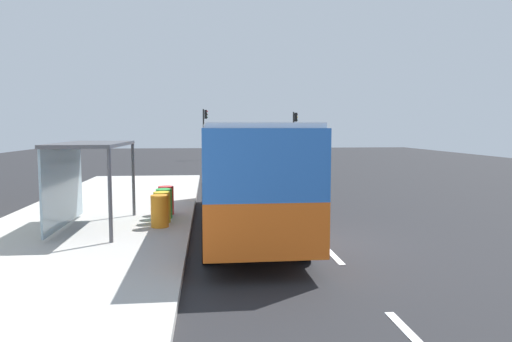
% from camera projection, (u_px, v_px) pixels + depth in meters
% --- Properties ---
extents(ground_plane, '(56.00, 92.00, 0.04)m').
position_uv_depth(ground_plane, '(258.00, 183.00, 26.73)').
color(ground_plane, '#262628').
extents(sidewalk_platform, '(6.20, 30.00, 0.18)m').
position_uv_depth(sidewalk_platform, '(86.00, 229.00, 14.19)').
color(sidewalk_platform, beige).
rests_on(sidewalk_platform, ground).
extents(lane_stripe_seg_0, '(0.16, 2.20, 0.01)m').
position_uv_depth(lane_stripe_seg_0, '(417.00, 342.00, 6.93)').
color(lane_stripe_seg_0, silver).
rests_on(lane_stripe_seg_0, ground).
extents(lane_stripe_seg_1, '(0.16, 2.20, 0.01)m').
position_uv_depth(lane_stripe_seg_1, '(330.00, 252.00, 11.88)').
color(lane_stripe_seg_1, silver).
rests_on(lane_stripe_seg_1, ground).
extents(lane_stripe_seg_2, '(0.16, 2.20, 0.01)m').
position_uv_depth(lane_stripe_seg_2, '(294.00, 216.00, 16.84)').
color(lane_stripe_seg_2, silver).
rests_on(lane_stripe_seg_2, ground).
extents(lane_stripe_seg_3, '(0.16, 2.20, 0.01)m').
position_uv_depth(lane_stripe_seg_3, '(275.00, 196.00, 21.79)').
color(lane_stripe_seg_3, silver).
rests_on(lane_stripe_seg_3, ground).
extents(lane_stripe_seg_4, '(0.16, 2.20, 0.01)m').
position_uv_depth(lane_stripe_seg_4, '(262.00, 183.00, 26.75)').
color(lane_stripe_seg_4, silver).
rests_on(lane_stripe_seg_4, ground).
extents(lane_stripe_seg_5, '(0.16, 2.20, 0.01)m').
position_uv_depth(lane_stripe_seg_5, '(254.00, 174.00, 31.70)').
color(lane_stripe_seg_5, silver).
rests_on(lane_stripe_seg_5, ground).
extents(lane_stripe_seg_6, '(0.16, 2.20, 0.01)m').
position_uv_depth(lane_stripe_seg_6, '(248.00, 168.00, 36.66)').
color(lane_stripe_seg_6, silver).
rests_on(lane_stripe_seg_6, ground).
extents(lane_stripe_seg_7, '(0.16, 2.20, 0.01)m').
position_uv_depth(lane_stripe_seg_7, '(243.00, 163.00, 41.61)').
color(lane_stripe_seg_7, silver).
rests_on(lane_stripe_seg_7, ground).
extents(bus, '(2.65, 11.04, 3.21)m').
position_uv_depth(bus, '(243.00, 169.00, 14.63)').
color(bus, orange).
rests_on(bus, ground).
extents(white_van, '(2.13, 5.25, 2.30)m').
position_uv_depth(white_van, '(276.00, 152.00, 34.89)').
color(white_van, white).
rests_on(white_van, ground).
extents(sedan_near, '(1.90, 4.43, 1.52)m').
position_uv_depth(sedan_near, '(261.00, 151.00, 46.26)').
color(sedan_near, '#B7B7BC').
rests_on(sedan_near, ground).
extents(recycling_bin_orange, '(0.52, 0.52, 0.95)m').
position_uv_depth(recycling_bin_orange, '(160.00, 211.00, 14.03)').
color(recycling_bin_orange, orange).
rests_on(recycling_bin_orange, sidewalk_platform).
extents(recycling_bin_yellow, '(0.52, 0.52, 0.95)m').
position_uv_depth(recycling_bin_yellow, '(162.00, 207.00, 14.73)').
color(recycling_bin_yellow, yellow).
rests_on(recycling_bin_yellow, sidewalk_platform).
extents(recycling_bin_green, '(0.52, 0.52, 0.95)m').
position_uv_depth(recycling_bin_green, '(164.00, 204.00, 15.42)').
color(recycling_bin_green, green).
rests_on(recycling_bin_green, sidewalk_platform).
extents(recycling_bin_red, '(0.52, 0.52, 0.95)m').
position_uv_depth(recycling_bin_red, '(166.00, 200.00, 16.11)').
color(recycling_bin_red, red).
rests_on(recycling_bin_red, sidewalk_platform).
extents(traffic_light_near_side, '(0.49, 0.28, 4.59)m').
position_uv_depth(traffic_light_near_side, '(295.00, 128.00, 45.72)').
color(traffic_light_near_side, '#2D2D2D').
rests_on(traffic_light_near_side, ground).
extents(traffic_light_far_side, '(0.49, 0.28, 4.86)m').
position_uv_depth(traffic_light_far_side, '(205.00, 126.00, 45.64)').
color(traffic_light_far_side, '#2D2D2D').
rests_on(traffic_light_far_side, ground).
extents(bus_shelter, '(1.80, 4.00, 2.50)m').
position_uv_depth(bus_shelter, '(82.00, 163.00, 13.78)').
color(bus_shelter, '#4C4C51').
rests_on(bus_shelter, sidewalk_platform).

